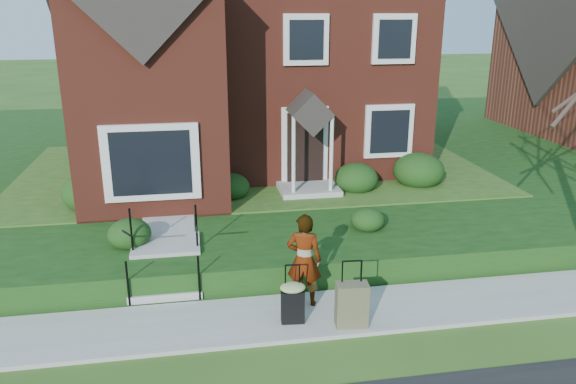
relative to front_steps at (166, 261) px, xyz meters
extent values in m
plane|color=#2D5119|center=(2.50, -1.84, -0.47)|extent=(120.00, 120.00, 0.00)
cube|color=#9E9B93|center=(2.50, -1.84, -0.43)|extent=(60.00, 1.60, 0.08)
cube|color=#15390F|center=(6.50, 9.06, -0.17)|extent=(44.00, 20.00, 0.60)
cube|color=#9E9B93|center=(0.00, 3.16, 0.16)|extent=(1.20, 6.00, 0.06)
cube|color=maroon|center=(2.50, 8.16, 2.83)|extent=(10.00, 8.00, 5.40)
cube|color=maroon|center=(-0.30, 3.36, 2.83)|extent=(3.60, 2.40, 5.40)
cube|color=silver|center=(-0.30, 2.21, 1.53)|extent=(2.20, 0.30, 1.80)
cube|color=black|center=(3.70, 4.10, 1.18)|extent=(1.00, 0.12, 2.10)
cube|color=black|center=(6.10, 4.11, 1.63)|extent=(1.40, 0.10, 1.50)
cube|color=#9E9B93|center=(0.00, -0.84, -0.32)|extent=(1.40, 0.30, 0.15)
cube|color=#9E9B93|center=(0.00, -0.54, -0.17)|extent=(1.40, 0.30, 0.15)
cube|color=#9E9B93|center=(0.00, -0.24, -0.02)|extent=(1.40, 0.30, 0.15)
cube|color=#9E9B93|center=(0.00, 0.06, 0.13)|extent=(1.40, 0.30, 0.15)
cube|color=#9E9B93|center=(0.00, 0.61, 0.13)|extent=(1.40, 0.80, 0.15)
cylinder|color=black|center=(-0.65, -0.99, 0.06)|extent=(0.04, 0.04, 0.90)
cylinder|color=black|center=(-0.65, 0.21, 0.66)|extent=(0.04, 0.04, 0.90)
cylinder|color=black|center=(0.65, -0.99, 0.06)|extent=(0.04, 0.04, 0.90)
cylinder|color=black|center=(0.65, 0.21, 0.66)|extent=(0.04, 0.04, 0.90)
ellipsoid|color=black|center=(-1.84, 3.24, 0.66)|extent=(1.54, 1.54, 1.08)
ellipsoid|color=black|center=(1.57, 3.51, 0.49)|extent=(1.03, 1.03, 0.72)
ellipsoid|color=black|center=(5.03, 3.56, 0.55)|extent=(1.20, 1.20, 0.84)
ellipsoid|color=black|center=(6.93, 3.78, 0.63)|extent=(1.44, 1.44, 1.01)
ellipsoid|color=black|center=(-0.75, 0.68, 0.44)|extent=(0.91, 0.91, 0.64)
ellipsoid|color=black|center=(4.48, 0.74, 0.39)|extent=(0.77, 0.77, 0.54)
imported|color=#999999|center=(2.57, -1.46, 0.50)|extent=(0.75, 0.62, 1.78)
cube|color=black|center=(2.25, -2.07, -0.09)|extent=(0.42, 0.26, 0.61)
cylinder|color=black|center=(2.25, -2.07, 0.67)|extent=(0.25, 0.05, 0.03)
cylinder|color=black|center=(2.13, -2.07, 0.44)|extent=(0.02, 0.02, 0.46)
cylinder|color=black|center=(2.37, -2.07, 0.44)|extent=(0.02, 0.02, 0.46)
cylinder|color=black|center=(2.11, -2.07, -0.36)|extent=(0.05, 0.06, 0.06)
cylinder|color=black|center=(2.39, -2.07, -0.36)|extent=(0.05, 0.06, 0.06)
ellipsoid|color=#93AC62|center=(2.25, -2.07, 0.29)|extent=(0.48, 0.40, 0.14)
cube|color=brown|center=(3.24, -2.36, 0.00)|extent=(0.58, 0.36, 0.80)
cylinder|color=black|center=(3.24, -2.36, 0.79)|extent=(0.33, 0.06, 0.03)
cylinder|color=black|center=(3.07, -2.36, 0.60)|extent=(0.02, 0.02, 0.39)
cylinder|color=black|center=(3.40, -2.36, 0.60)|extent=(0.02, 0.02, 0.39)
cylinder|color=black|center=(3.05, -2.36, -0.36)|extent=(0.05, 0.06, 0.06)
cylinder|color=black|center=(3.43, -2.36, -0.36)|extent=(0.05, 0.06, 0.06)
camera|label=1|loc=(0.69, -10.68, 4.86)|focal=35.00mm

